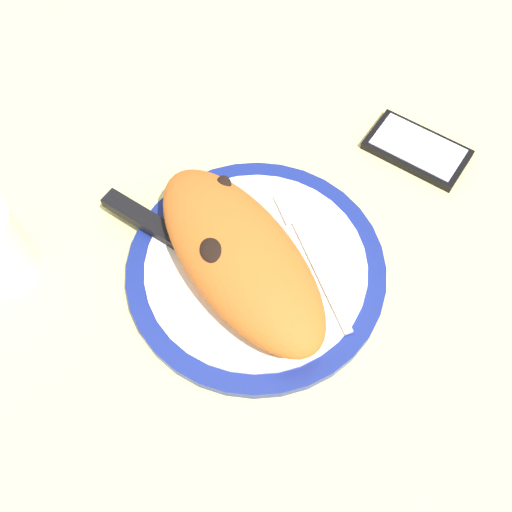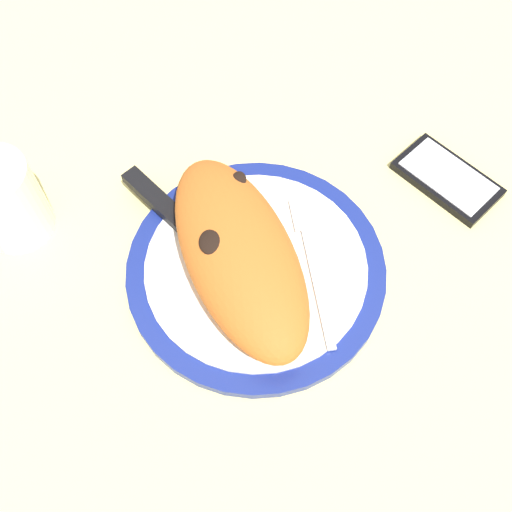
{
  "view_description": "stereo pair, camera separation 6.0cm",
  "coord_description": "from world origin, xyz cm",
  "px_view_note": "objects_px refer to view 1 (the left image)",
  "views": [
    {
      "loc": [
        -26.92,
        10.57,
        56.02
      ],
      "look_at": [
        0.0,
        0.0,
        3.54
      ],
      "focal_mm": 41.78,
      "sensor_mm": 36.0,
      "label": 1
    },
    {
      "loc": [
        -28.52,
        4.8,
        56.02
      ],
      "look_at": [
        0.0,
        0.0,
        3.54
      ],
      "focal_mm": 41.78,
      "sensor_mm": 36.0,
      "label": 2
    }
  ],
  "objects_px": {
    "knife": "(167,234)",
    "calzone": "(240,257)",
    "smartphone": "(417,149)",
    "fork": "(307,246)",
    "plate": "(256,269)"
  },
  "relations": [
    {
      "from": "knife",
      "to": "calzone",
      "type": "bearing_deg",
      "value": -139.35
    },
    {
      "from": "fork",
      "to": "smartphone",
      "type": "xyz_separation_m",
      "value": [
        0.08,
        -0.18,
        -0.01
      ]
    },
    {
      "from": "plate",
      "to": "fork",
      "type": "xyz_separation_m",
      "value": [
        0.0,
        -0.06,
        0.01
      ]
    },
    {
      "from": "fork",
      "to": "smartphone",
      "type": "distance_m",
      "value": 0.2
    },
    {
      "from": "plate",
      "to": "smartphone",
      "type": "height_order",
      "value": "plate"
    },
    {
      "from": "smartphone",
      "to": "plate",
      "type": "bearing_deg",
      "value": 108.67
    },
    {
      "from": "knife",
      "to": "smartphone",
      "type": "bearing_deg",
      "value": -87.67
    },
    {
      "from": "fork",
      "to": "smartphone",
      "type": "bearing_deg",
      "value": -66.02
    },
    {
      "from": "knife",
      "to": "smartphone",
      "type": "relative_size",
      "value": 1.56
    },
    {
      "from": "smartphone",
      "to": "fork",
      "type": "bearing_deg",
      "value": 113.98
    },
    {
      "from": "plate",
      "to": "knife",
      "type": "relative_size",
      "value": 1.31
    },
    {
      "from": "calzone",
      "to": "fork",
      "type": "height_order",
      "value": "calzone"
    },
    {
      "from": "fork",
      "to": "smartphone",
      "type": "height_order",
      "value": "fork"
    },
    {
      "from": "plate",
      "to": "calzone",
      "type": "distance_m",
      "value": 0.04
    },
    {
      "from": "smartphone",
      "to": "calzone",
      "type": "bearing_deg",
      "value": 107.4
    }
  ]
}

